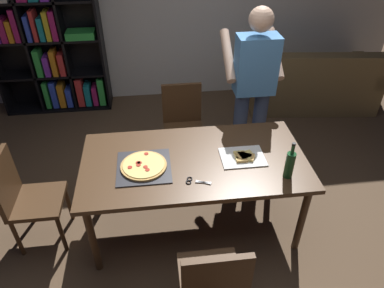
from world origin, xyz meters
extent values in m
plane|color=brown|center=(0.00, 0.00, 0.00)|extent=(12.00, 12.00, 0.00)
cube|color=#4C331E|center=(0.00, 0.00, 0.73)|extent=(1.84, 0.95, 0.04)
cylinder|color=#4C331E|center=(-0.84, -0.39, 0.35)|extent=(0.06, 0.06, 0.71)
cylinder|color=#4C331E|center=(0.84, -0.39, 0.35)|extent=(0.06, 0.06, 0.71)
cylinder|color=#4C331E|center=(-0.84, 0.39, 0.35)|extent=(0.06, 0.06, 0.71)
cylinder|color=#4C331E|center=(0.84, 0.39, 0.35)|extent=(0.06, 0.06, 0.71)
cube|color=#472D19|center=(0.00, -0.87, 0.43)|extent=(0.42, 0.42, 0.04)
cube|color=#472D19|center=(0.00, -1.06, 0.68)|extent=(0.42, 0.04, 0.45)
cylinder|color=#472D19|center=(0.18, -0.69, 0.21)|extent=(0.04, 0.04, 0.41)
cylinder|color=#472D19|center=(-0.18, -0.69, 0.21)|extent=(0.04, 0.04, 0.41)
cube|color=#472D19|center=(0.00, 0.87, 0.43)|extent=(0.42, 0.42, 0.04)
cube|color=#472D19|center=(0.00, 1.06, 0.68)|extent=(0.42, 0.04, 0.45)
cylinder|color=#472D19|center=(-0.18, 0.69, 0.21)|extent=(0.04, 0.04, 0.41)
cylinder|color=#472D19|center=(0.18, 0.69, 0.21)|extent=(0.04, 0.04, 0.41)
cylinder|color=#472D19|center=(-0.18, 1.05, 0.21)|extent=(0.04, 0.04, 0.41)
cylinder|color=#472D19|center=(0.18, 1.05, 0.21)|extent=(0.04, 0.04, 0.41)
cube|color=#472D19|center=(-1.32, 0.00, 0.43)|extent=(0.42, 0.42, 0.04)
cube|color=#472D19|center=(-1.51, 0.00, 0.68)|extent=(0.04, 0.42, 0.45)
cylinder|color=#472D19|center=(-1.14, -0.18, 0.21)|extent=(0.04, 0.04, 0.41)
cylinder|color=#472D19|center=(-1.14, 0.18, 0.21)|extent=(0.04, 0.04, 0.41)
cylinder|color=#472D19|center=(-1.50, -0.18, 0.21)|extent=(0.04, 0.04, 0.41)
cylinder|color=#472D19|center=(-1.50, 0.18, 0.21)|extent=(0.04, 0.04, 0.41)
cube|color=brown|center=(1.90, 2.05, 0.20)|extent=(1.78, 1.03, 0.40)
cube|color=brown|center=(1.86, 1.73, 0.62)|extent=(1.71, 0.39, 0.45)
cube|color=brown|center=(2.67, 1.97, 0.50)|extent=(0.25, 0.86, 0.20)
cube|color=brown|center=(1.13, 2.13, 0.50)|extent=(0.25, 0.86, 0.20)
cube|color=black|center=(-0.91, 2.35, 0.97)|extent=(0.03, 0.35, 1.95)
cube|color=black|center=(-1.60, 2.35, 0.01)|extent=(1.40, 0.35, 0.03)
cube|color=black|center=(-1.60, 2.51, 0.97)|extent=(1.40, 0.03, 1.95)
cube|color=black|center=(-1.60, 2.35, 0.50)|extent=(1.34, 0.29, 0.03)
cube|color=black|center=(-1.60, 2.35, 0.97)|extent=(1.34, 0.29, 0.03)
cube|color=black|center=(-1.60, 2.35, 1.45)|extent=(1.34, 0.29, 0.03)
cube|color=black|center=(-1.82, 2.35, 0.97)|extent=(0.03, 0.29, 1.89)
cube|color=black|center=(-1.38, 2.35, 0.97)|extent=(0.03, 0.29, 1.89)
cube|color=green|center=(-1.74, 2.33, 0.23)|extent=(0.06, 0.22, 0.37)
cube|color=blue|center=(-1.65, 2.33, 0.23)|extent=(0.07, 0.22, 0.37)
cube|color=orange|center=(-1.55, 2.33, 0.21)|extent=(0.08, 0.22, 0.33)
cube|color=blue|center=(-1.45, 2.33, 0.18)|extent=(0.07, 0.22, 0.26)
cube|color=red|center=(-1.30, 2.33, 0.24)|extent=(0.08, 0.22, 0.40)
cube|color=teal|center=(-1.20, 2.33, 0.20)|extent=(0.08, 0.22, 0.30)
cube|color=#B21E66|center=(-1.10, 2.33, 0.18)|extent=(0.07, 0.22, 0.26)
cube|color=green|center=(-1.01, 2.33, 0.24)|extent=(0.08, 0.22, 0.39)
cube|color=green|center=(-1.74, 2.33, 0.69)|extent=(0.07, 0.22, 0.35)
cube|color=purple|center=(-1.65, 2.33, 0.65)|extent=(0.07, 0.22, 0.26)
cube|color=orange|center=(-1.55, 2.33, 0.69)|extent=(0.06, 0.22, 0.34)
cube|color=red|center=(-1.45, 2.33, 0.66)|extent=(0.07, 0.22, 0.29)
cube|color=#B21E66|center=(-2.05, 2.33, 1.13)|extent=(0.07, 0.22, 0.29)
cube|color=orange|center=(-1.97, 2.33, 1.12)|extent=(0.06, 0.22, 0.26)
cube|color=#B21E66|center=(-1.89, 2.33, 1.18)|extent=(0.06, 0.22, 0.39)
cube|color=blue|center=(-1.75, 2.33, 1.14)|extent=(0.05, 0.22, 0.31)
cube|color=red|center=(-1.68, 2.33, 1.18)|extent=(0.05, 0.22, 0.37)
cube|color=teal|center=(-1.60, 2.33, 1.13)|extent=(0.06, 0.22, 0.28)
cube|color=yellow|center=(-1.52, 2.33, 1.17)|extent=(0.06, 0.22, 0.35)
cube|color=#B21E66|center=(-1.45, 2.33, 1.17)|extent=(0.07, 0.22, 0.36)
cube|color=green|center=(-1.15, 2.33, 1.03)|extent=(0.35, 0.25, 0.09)
cylinder|color=#38476B|center=(0.77, 0.72, 0.47)|extent=(0.14, 0.14, 0.95)
cylinder|color=#38476B|center=(0.57, 0.72, 0.47)|extent=(0.14, 0.14, 0.95)
cube|color=#4C8CD1|center=(0.67, 0.72, 1.23)|extent=(0.38, 0.22, 0.55)
sphere|color=#E0B293|center=(0.67, 0.72, 1.64)|extent=(0.22, 0.22, 0.22)
cylinder|color=#E0B293|center=(0.90, 0.90, 1.25)|extent=(0.09, 0.50, 0.39)
cylinder|color=#E0B293|center=(0.44, 0.90, 1.25)|extent=(0.09, 0.50, 0.39)
cube|color=#2D2D33|center=(-0.41, -0.05, 0.76)|extent=(0.43, 0.43, 0.01)
cylinder|color=tan|center=(-0.41, -0.05, 0.77)|extent=(0.37, 0.37, 0.02)
cylinder|color=#EACC6B|center=(-0.41, -0.05, 0.78)|extent=(0.33, 0.33, 0.01)
cylinder|color=#B22819|center=(-0.39, 0.08, 0.79)|extent=(0.04, 0.04, 0.00)
cylinder|color=#B22819|center=(-0.52, -0.08, 0.79)|extent=(0.04, 0.04, 0.00)
cylinder|color=#B22819|center=(-0.38, -0.12, 0.79)|extent=(0.04, 0.04, 0.00)
cylinder|color=#B22819|center=(-0.40, -0.09, 0.79)|extent=(0.04, 0.04, 0.00)
cylinder|color=#B22819|center=(-0.44, -0.03, 0.79)|extent=(0.04, 0.04, 0.00)
cylinder|color=#B22819|center=(-0.45, -0.06, 0.79)|extent=(0.04, 0.04, 0.00)
cylinder|color=#B22819|center=(-0.45, -0.03, 0.79)|extent=(0.04, 0.04, 0.00)
cube|color=white|center=(0.40, -0.02, 0.76)|extent=(0.36, 0.28, 0.01)
cube|color=#EACC6B|center=(0.42, -0.04, 0.77)|extent=(0.16, 0.14, 0.02)
cube|color=tan|center=(0.47, -0.06, 0.77)|extent=(0.06, 0.09, 0.02)
cube|color=#EACC6B|center=(0.38, -0.03, 0.77)|extent=(0.09, 0.14, 0.02)
cube|color=tan|center=(0.38, -0.09, 0.77)|extent=(0.09, 0.02, 0.02)
cube|color=#EACC6B|center=(0.42, -0.02, 0.77)|extent=(0.16, 0.12, 0.02)
cube|color=tan|center=(0.36, -0.03, 0.77)|extent=(0.05, 0.09, 0.02)
cylinder|color=#194723|center=(0.69, -0.29, 0.86)|extent=(0.07, 0.07, 0.22)
cylinder|color=#194723|center=(0.69, -0.29, 1.01)|extent=(0.03, 0.03, 0.08)
cylinder|color=black|center=(0.69, -0.29, 1.06)|extent=(0.03, 0.03, 0.02)
cube|color=silver|center=(0.03, -0.28, 0.76)|extent=(0.12, 0.03, 0.01)
cube|color=silver|center=(0.03, -0.28, 0.76)|extent=(0.11, 0.06, 0.01)
torus|color=black|center=(-0.07, -0.23, 0.76)|extent=(0.06, 0.06, 0.01)
torus|color=black|center=(-0.08, -0.27, 0.76)|extent=(0.06, 0.06, 0.01)
camera|label=1|loc=(-0.29, -2.24, 2.58)|focal=33.14mm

